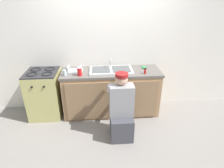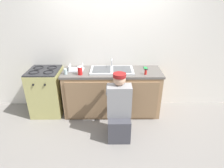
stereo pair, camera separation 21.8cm
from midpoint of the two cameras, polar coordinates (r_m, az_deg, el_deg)
name	(u,v)px [view 2 (the right image)]	position (r m, az deg, el deg)	size (l,w,h in m)	color
ground_plane	(112,119)	(3.67, 1.75, -10.75)	(12.00, 12.00, 0.00)	gray
back_wall	(112,47)	(3.73, 1.64, 11.20)	(6.00, 0.10, 2.50)	silver
counter_cabinet	(112,93)	(3.69, 1.67, -2.78)	(1.81, 0.62, 0.84)	#997551
countertop	(112,72)	(3.51, 1.76, 3.67)	(1.85, 0.62, 0.04)	#5B5651
sink_double_basin	(112,70)	(3.50, 1.76, 4.29)	(0.80, 0.44, 0.19)	silver
stove_range	(47,91)	(3.85, -17.70, -2.20)	(0.58, 0.62, 0.92)	tan
plumber_person	(119,112)	(3.05, 4.23, -8.54)	(0.42, 0.61, 1.10)	#3F3F47
spice_bottle_red	(146,72)	(3.40, 12.05, 3.64)	(0.04, 0.04, 0.10)	red
cell_phone	(146,68)	(3.71, 11.87, 4.73)	(0.07, 0.14, 0.01)	black
soda_cup_red	(80,71)	(3.34, -7.90, 4.04)	(0.08, 0.08, 0.15)	red
dish_rack_tray	(76,69)	(3.57, -9.16, 4.51)	(0.28, 0.22, 0.11)	#B2B7BC
water_glass	(66,72)	(3.41, -12.22, 3.70)	(0.06, 0.06, 0.10)	#ADC6CC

